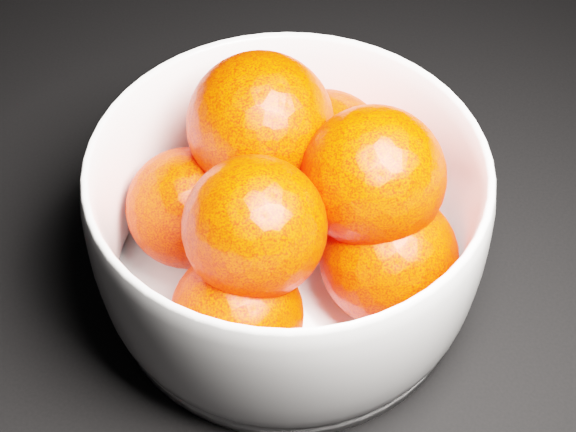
{
  "coord_description": "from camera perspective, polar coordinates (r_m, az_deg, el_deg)",
  "views": [
    {
      "loc": [
        0.17,
        -0.07,
        0.44
      ],
      "look_at": [
        0.17,
        0.25,
        0.07
      ],
      "focal_mm": 50.0,
      "sensor_mm": 36.0,
      "label": 1
    }
  ],
  "objects": [
    {
      "name": "bowl",
      "position": [
        0.5,
        0.0,
        -0.44
      ],
      "size": [
        0.24,
        0.24,
        0.12
      ],
      "rotation": [
        0.0,
        0.0,
        0.13
      ],
      "color": "silver",
      "rests_on": "ground"
    },
    {
      "name": "orange_pile",
      "position": [
        0.49,
        0.53,
        1.25
      ],
      "size": [
        0.21,
        0.21,
        0.14
      ],
      "color": "#FF1B00",
      "rests_on": "bowl"
    }
  ]
}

